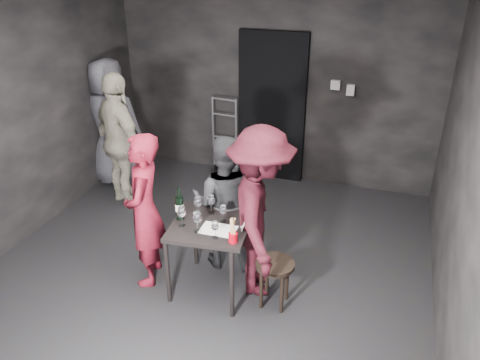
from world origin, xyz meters
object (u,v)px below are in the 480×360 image
(bystander_grey, at_px, (110,112))
(bystander_cream, at_px, (119,131))
(server_red, at_px, (144,208))
(breadstick_cup, at_px, (233,231))
(hand_truck, at_px, (224,162))
(stool, at_px, (275,271))
(tasting_table, at_px, (211,232))
(wine_bottle, at_px, (179,207))
(man_maroon, at_px, (260,203))
(woman_black, at_px, (225,204))

(bystander_grey, bearing_deg, bystander_cream, 122.98)
(server_red, distance_m, breadstick_cup, 0.98)
(breadstick_cup, bearing_deg, hand_truck, 112.43)
(server_red, bearing_deg, stool, 72.19)
(server_red, bearing_deg, tasting_table, 75.47)
(hand_truck, xyz_separation_m, tasting_table, (0.81, -2.47, 0.44))
(wine_bottle, bearing_deg, server_red, -175.35)
(bystander_grey, relative_size, wine_bottle, 6.46)
(man_maroon, bearing_deg, wine_bottle, 85.26)
(bystander_cream, height_order, breadstick_cup, bystander_cream)
(wine_bottle, distance_m, breadstick_cup, 0.64)
(tasting_table, height_order, server_red, server_red)
(man_maroon, height_order, bystander_grey, bystander_grey)
(server_red, bearing_deg, breadstick_cup, 60.98)
(stool, xyz_separation_m, wine_bottle, (-0.94, 0.01, 0.50))
(bystander_grey, height_order, wine_bottle, bystander_grey)
(hand_truck, distance_m, bystander_grey, 1.77)
(hand_truck, xyz_separation_m, stool, (1.45, -2.49, 0.16))
(server_red, height_order, wine_bottle, server_red)
(hand_truck, relative_size, bystander_grey, 0.56)
(woman_black, height_order, wine_bottle, woman_black)
(man_maroon, distance_m, bystander_grey, 3.11)
(hand_truck, bearing_deg, man_maroon, -56.31)
(stool, xyz_separation_m, breadstick_cup, (-0.34, -0.20, 0.48))
(tasting_table, height_order, bystander_grey, bystander_grey)
(bystander_cream, distance_m, wine_bottle, 1.94)
(breadstick_cup, bearing_deg, server_red, 169.77)
(woman_black, relative_size, bystander_cream, 0.69)
(bystander_cream, relative_size, bystander_grey, 0.96)
(stool, relative_size, server_red, 0.29)
(stool, xyz_separation_m, bystander_cream, (-2.39, 1.30, 0.63))
(server_red, relative_size, man_maroon, 0.86)
(bystander_cream, height_order, wine_bottle, bystander_cream)
(stool, bearing_deg, hand_truck, 120.14)
(server_red, bearing_deg, bystander_grey, -158.81)
(tasting_table, xyz_separation_m, woman_black, (-0.04, 0.46, 0.05))
(server_red, distance_m, bystander_cream, 1.72)
(breadstick_cup, bearing_deg, stool, 30.27)
(stool, relative_size, woman_black, 0.34)
(tasting_table, xyz_separation_m, server_red, (-0.67, -0.05, 0.17))
(server_red, bearing_deg, hand_truck, 164.45)
(stool, height_order, breadstick_cup, breadstick_cup)
(tasting_table, relative_size, man_maroon, 0.39)
(stool, xyz_separation_m, woman_black, (-0.68, 0.49, 0.32))
(server_red, distance_m, woman_black, 0.82)
(woman_black, distance_m, man_maroon, 0.61)
(tasting_table, distance_m, breadstick_cup, 0.43)
(wine_bottle, bearing_deg, woman_black, 61.20)
(man_maroon, bearing_deg, server_red, 82.11)
(man_maroon, height_order, wine_bottle, man_maroon)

